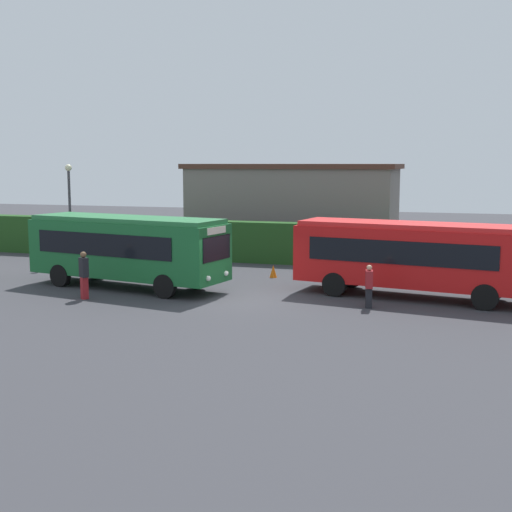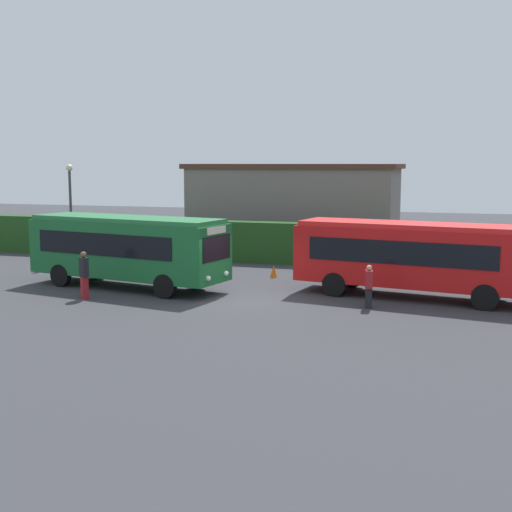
{
  "view_description": "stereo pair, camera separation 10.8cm",
  "coord_description": "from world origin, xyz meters",
  "px_view_note": "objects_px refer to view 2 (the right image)",
  "views": [
    {
      "loc": [
        8.41,
        -25.3,
        5.45
      ],
      "look_at": [
        0.42,
        0.92,
        1.68
      ],
      "focal_mm": 47.55,
      "sensor_mm": 36.0,
      "label": 1
    },
    {
      "loc": [
        8.52,
        -25.27,
        5.45
      ],
      "look_at": [
        0.42,
        0.92,
        1.68
      ],
      "focal_mm": 47.55,
      "sensor_mm": 36.0,
      "label": 2
    }
  ],
  "objects_px": {
    "lamppost": "(70,202)",
    "person_center": "(84,274)",
    "person_right": "(369,286)",
    "bus_green": "(127,247)",
    "traffic_cone": "(274,271)",
    "bus_red": "(414,255)"
  },
  "relations": [
    {
      "from": "person_right",
      "to": "bus_green",
      "type": "bearing_deg",
      "value": -16.55
    },
    {
      "from": "bus_red",
      "to": "person_center",
      "type": "bearing_deg",
      "value": -152.32
    },
    {
      "from": "bus_green",
      "to": "person_right",
      "type": "xyz_separation_m",
      "value": [
        10.7,
        -1.09,
        -0.95
      ]
    },
    {
      "from": "bus_red",
      "to": "lamppost",
      "type": "distance_m",
      "value": 19.02
    },
    {
      "from": "person_right",
      "to": "traffic_cone",
      "type": "distance_m",
      "value": 7.73
    },
    {
      "from": "bus_green",
      "to": "person_center",
      "type": "relative_size",
      "value": 4.92
    },
    {
      "from": "bus_green",
      "to": "traffic_cone",
      "type": "bearing_deg",
      "value": 50.88
    },
    {
      "from": "bus_red",
      "to": "lamppost",
      "type": "xyz_separation_m",
      "value": [
        -18.48,
        4.19,
        1.61
      ]
    },
    {
      "from": "person_center",
      "to": "bus_green",
      "type": "bearing_deg",
      "value": 24.05
    },
    {
      "from": "person_right",
      "to": "lamppost",
      "type": "bearing_deg",
      "value": -32.11
    },
    {
      "from": "bus_red",
      "to": "person_center",
      "type": "height_order",
      "value": "bus_red"
    },
    {
      "from": "bus_green",
      "to": "traffic_cone",
      "type": "height_order",
      "value": "bus_green"
    },
    {
      "from": "person_center",
      "to": "lamppost",
      "type": "relative_size",
      "value": 0.36
    },
    {
      "from": "bus_green",
      "to": "person_center",
      "type": "bearing_deg",
      "value": -89.69
    },
    {
      "from": "lamppost",
      "to": "person_center",
      "type": "bearing_deg",
      "value": -55.1
    },
    {
      "from": "bus_green",
      "to": "person_center",
      "type": "height_order",
      "value": "bus_green"
    },
    {
      "from": "lamppost",
      "to": "person_right",
      "type": "bearing_deg",
      "value": -21.39
    },
    {
      "from": "person_center",
      "to": "person_right",
      "type": "height_order",
      "value": "person_center"
    },
    {
      "from": "bus_green",
      "to": "lamppost",
      "type": "height_order",
      "value": "lamppost"
    },
    {
      "from": "bus_red",
      "to": "person_right",
      "type": "height_order",
      "value": "bus_red"
    },
    {
      "from": "traffic_cone",
      "to": "bus_red",
      "type": "bearing_deg",
      "value": -24.68
    },
    {
      "from": "bus_green",
      "to": "person_center",
      "type": "xyz_separation_m",
      "value": [
        -0.52,
        -2.73,
        -0.77
      ]
    }
  ]
}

